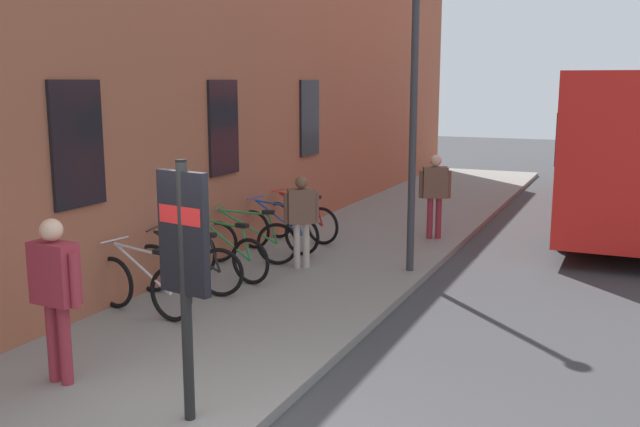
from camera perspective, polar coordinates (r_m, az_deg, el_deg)
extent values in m
plane|color=#38383A|center=(11.62, 13.29, -5.67)|extent=(60.00, 60.00, 0.00)
cube|color=gray|center=(14.18, 3.85, -2.23)|extent=(24.00, 3.50, 0.12)
cube|color=#9E563D|center=(15.57, -1.97, 13.44)|extent=(22.00, 0.60, 7.96)
cube|color=black|center=(9.54, -18.75, 5.24)|extent=(0.90, 0.06, 1.60)
cube|color=black|center=(12.34, -7.70, 6.78)|extent=(0.90, 0.06, 1.60)
cube|color=black|center=(15.43, -0.86, 7.61)|extent=(0.90, 0.06, 1.60)
torus|color=black|center=(10.20, -16.05, -5.29)|extent=(0.17, 0.72, 0.72)
torus|color=black|center=(9.46, -11.78, -6.33)|extent=(0.17, 0.72, 0.72)
cylinder|color=silver|center=(9.73, -13.97, -4.26)|extent=(0.19, 1.01, 0.58)
cylinder|color=silver|center=(9.72, -14.34, -2.77)|extent=(0.16, 0.85, 0.09)
cylinder|color=silver|center=(9.44, -12.17, -4.80)|extent=(0.06, 0.19, 0.51)
cube|color=black|center=(9.42, -12.56, -3.02)|extent=(0.13, 0.21, 0.06)
cylinder|color=silver|center=(10.02, -16.03, -2.03)|extent=(0.48, 0.10, 0.02)
torus|color=black|center=(10.81, -13.19, -4.25)|extent=(0.20, 0.72, 0.72)
torus|color=black|center=(10.41, -7.96, -4.65)|extent=(0.20, 0.72, 0.72)
cylinder|color=black|center=(10.52, -10.55, -3.01)|extent=(0.23, 1.01, 0.58)
cylinder|color=black|center=(10.50, -10.97, -1.66)|extent=(0.20, 0.84, 0.09)
cylinder|color=black|center=(10.37, -8.38, -3.29)|extent=(0.07, 0.19, 0.51)
cube|color=black|center=(10.33, -8.81, -1.70)|extent=(0.14, 0.22, 0.06)
cylinder|color=black|center=(10.66, -13.08, -1.15)|extent=(0.48, 0.12, 0.02)
torus|color=black|center=(11.65, -9.59, -3.06)|extent=(0.18, 0.72, 0.72)
torus|color=black|center=(10.98, -5.56, -3.80)|extent=(0.18, 0.72, 0.72)
cylinder|color=#267F3F|center=(11.23, -7.57, -2.07)|extent=(0.21, 1.01, 0.58)
cylinder|color=#267F3F|center=(11.22, -7.89, -0.78)|extent=(0.18, 0.85, 0.09)
cylinder|color=#267F3F|center=(10.96, -5.89, -2.48)|extent=(0.07, 0.19, 0.51)
cube|color=black|center=(10.95, -6.22, -0.95)|extent=(0.13, 0.21, 0.06)
cylinder|color=#267F3F|center=(11.49, -9.49, -0.18)|extent=(0.48, 0.10, 0.02)
torus|color=black|center=(12.36, -8.17, -2.23)|extent=(0.24, 0.71, 0.72)
torus|color=black|center=(12.09, -3.42, -2.43)|extent=(0.24, 0.71, 0.72)
cylinder|color=#267F3F|center=(12.15, -5.73, -1.07)|extent=(0.29, 0.99, 0.58)
cylinder|color=#267F3F|center=(12.12, -6.10, 0.10)|extent=(0.25, 0.83, 0.09)
cylinder|color=#267F3F|center=(12.05, -3.78, -1.26)|extent=(0.08, 0.19, 0.51)
cube|color=black|center=(12.01, -4.14, 0.11)|extent=(0.15, 0.22, 0.06)
cylinder|color=#267F3F|center=(12.23, -8.02, 0.50)|extent=(0.47, 0.14, 0.02)
torus|color=black|center=(13.29, -5.30, -1.27)|extent=(0.14, 0.72, 0.72)
torus|color=black|center=(12.72, -1.45, -1.76)|extent=(0.14, 0.72, 0.72)
cylinder|color=#1E4CA5|center=(12.93, -3.34, -0.33)|extent=(0.15, 1.01, 0.58)
cylinder|color=#1E4CA5|center=(12.92, -3.63, 0.79)|extent=(0.13, 0.85, 0.09)
cylinder|color=#1E4CA5|center=(12.70, -1.74, -0.62)|extent=(0.06, 0.19, 0.51)
cube|color=black|center=(12.69, -2.04, 0.70)|extent=(0.12, 0.21, 0.06)
cylinder|color=#1E4CA5|center=(13.15, -5.17, 1.27)|extent=(0.48, 0.08, 0.02)
torus|color=black|center=(14.14, -3.39, -0.52)|extent=(0.18, 0.72, 0.72)
torus|color=black|center=(13.55, 0.18, -0.99)|extent=(0.18, 0.72, 0.72)
cylinder|color=#B21E1E|center=(13.78, -1.56, 0.36)|extent=(0.20, 1.01, 0.58)
cylinder|color=#B21E1E|center=(13.78, -1.82, 1.42)|extent=(0.18, 0.85, 0.09)
cylinder|color=#B21E1E|center=(13.55, -0.09, 0.08)|extent=(0.07, 0.19, 0.51)
cube|color=black|center=(13.54, -0.35, 1.32)|extent=(0.13, 0.21, 0.06)
cylinder|color=#B21E1E|center=(14.01, -3.25, 1.87)|extent=(0.48, 0.10, 0.02)
cylinder|color=black|center=(6.53, -10.64, -6.27)|extent=(0.10, 0.10, 2.40)
cube|color=black|center=(6.40, -10.80, -1.55)|extent=(0.18, 0.56, 1.10)
cube|color=red|center=(6.37, -10.85, -0.09)|extent=(0.18, 0.50, 0.16)
cube|color=red|center=(17.73, 24.01, 5.31)|extent=(10.51, 2.53, 3.00)
cube|color=black|center=(17.71, 24.09, 6.46)|extent=(10.30, 2.57, 0.90)
cylinder|color=black|center=(14.62, 18.84, -0.63)|extent=(1.00, 0.25, 1.00)
cylinder|color=black|center=(21.25, 20.55, 2.60)|extent=(1.00, 0.25, 1.00)
cylinder|color=#B2A599|center=(11.90, -1.10, -2.54)|extent=(0.11, 0.11, 0.75)
cylinder|color=#B2A599|center=(11.88, -1.85, -2.56)|extent=(0.11, 0.11, 0.75)
cube|color=brown|center=(11.75, -1.49, 0.59)|extent=(0.43, 0.49, 0.57)
sphere|color=brown|center=(11.69, -1.50, 2.49)|extent=(0.20, 0.20, 0.20)
cylinder|color=brown|center=(11.80, -0.29, 0.45)|extent=(0.09, 0.09, 0.50)
cylinder|color=brown|center=(11.73, -2.70, 0.37)|extent=(0.09, 0.09, 0.50)
cylinder|color=maroon|center=(7.97, -20.47, -9.54)|extent=(0.12, 0.12, 0.85)
cylinder|color=maroon|center=(7.84, -19.60, -9.80)|extent=(0.12, 0.12, 0.85)
cube|color=maroon|center=(7.69, -20.39, -4.47)|extent=(0.28, 0.51, 0.64)
sphere|color=#D8AD8C|center=(7.59, -20.60, -1.23)|extent=(0.23, 0.23, 0.23)
cylinder|color=maroon|center=(7.91, -21.71, -4.47)|extent=(0.10, 0.10, 0.56)
cylinder|color=maroon|center=(7.50, -18.95, -5.08)|extent=(0.10, 0.10, 0.56)
cylinder|color=maroon|center=(14.24, 8.73, -0.36)|extent=(0.12, 0.12, 0.81)
cylinder|color=maroon|center=(14.26, 9.40, -0.36)|extent=(0.12, 0.12, 0.81)
cube|color=brown|center=(14.13, 9.15, 2.46)|extent=(0.40, 0.53, 0.61)
sphere|color=#D8AD8C|center=(14.08, 9.20, 4.18)|extent=(0.22, 0.22, 0.22)
cylinder|color=brown|center=(14.10, 8.08, 2.32)|extent=(0.09, 0.09, 0.54)
cylinder|color=brown|center=(14.18, 10.21, 2.30)|extent=(0.09, 0.09, 0.54)
cylinder|color=#333338|center=(11.49, 7.46, 8.84)|extent=(0.12, 0.12, 5.49)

